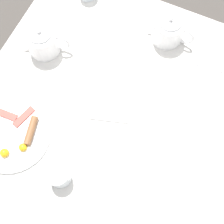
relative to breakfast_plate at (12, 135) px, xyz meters
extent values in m
plane|color=#4C4742|center=(0.30, 0.23, -0.71)|extent=(8.00, 8.00, 0.00)
cube|color=silver|center=(0.30, 0.23, -0.02)|extent=(1.07, 1.14, 0.03)
cylinder|color=brown|center=(-0.18, 0.75, -0.37)|extent=(0.04, 0.04, 0.67)
cylinder|color=white|center=(0.00, 0.00, 0.00)|extent=(0.29, 0.29, 0.01)
cylinder|color=white|center=(0.02, -0.07, 0.01)|extent=(0.06, 0.06, 0.00)
sphere|color=yellow|center=(0.02, -0.07, 0.02)|extent=(0.03, 0.03, 0.03)
cylinder|color=white|center=(0.07, -0.03, 0.01)|extent=(0.06, 0.06, 0.00)
sphere|color=yellow|center=(0.07, -0.03, 0.02)|extent=(0.03, 0.03, 0.03)
cylinder|color=brown|center=(0.06, 0.04, 0.02)|extent=(0.05, 0.11, 0.03)
cube|color=#B74C42|center=(0.01, 0.08, 0.01)|extent=(0.05, 0.10, 0.01)
cube|color=#B74C42|center=(-0.06, 0.06, 0.01)|extent=(0.09, 0.03, 0.01)
cylinder|color=white|center=(-0.07, 0.38, 0.04)|extent=(0.13, 0.13, 0.11)
cylinder|color=white|center=(-0.07, 0.38, 0.10)|extent=(0.09, 0.09, 0.01)
sphere|color=white|center=(-0.07, 0.38, 0.11)|extent=(0.02, 0.02, 0.02)
cone|color=white|center=(-0.15, 0.35, 0.06)|extent=(0.06, 0.04, 0.05)
torus|color=white|center=(0.00, 0.40, 0.04)|extent=(0.08, 0.03, 0.08)
cylinder|color=white|center=(0.36, 0.64, 0.04)|extent=(0.13, 0.13, 0.11)
cylinder|color=white|center=(0.36, 0.64, 0.10)|extent=(0.09, 0.09, 0.01)
sphere|color=white|center=(0.36, 0.64, 0.11)|extent=(0.02, 0.02, 0.02)
cone|color=white|center=(0.28, 0.64, 0.06)|extent=(0.06, 0.02, 0.05)
torus|color=white|center=(0.43, 0.63, 0.04)|extent=(0.09, 0.01, 0.08)
cylinder|color=white|center=(0.24, -0.06, 0.03)|extent=(0.08, 0.08, 0.08)
cube|color=white|center=(0.29, 0.24, 0.00)|extent=(0.17, 0.13, 0.01)
cube|color=silver|center=(0.60, 0.58, -0.01)|extent=(0.17, 0.03, 0.00)
cube|color=silver|center=(0.69, 0.36, -0.01)|extent=(0.02, 0.19, 0.00)
cube|color=silver|center=(0.46, 0.12, -0.01)|extent=(0.14, 0.07, 0.00)
camera|label=1|loc=(0.47, -0.14, 1.11)|focal=50.00mm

